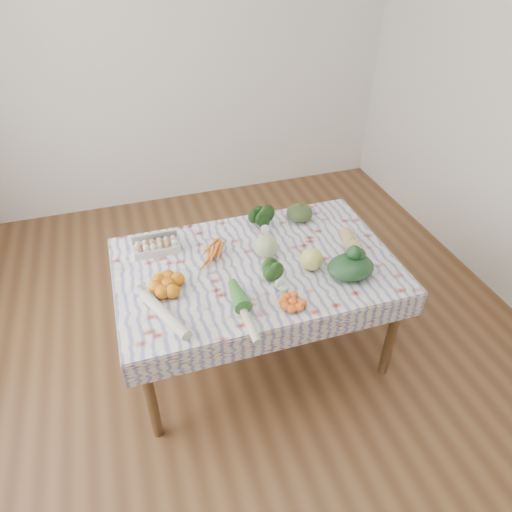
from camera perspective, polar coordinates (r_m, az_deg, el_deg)
ground at (r=3.26m, az=0.00°, el=-11.47°), size 4.50×4.50×0.00m
wall_back at (r=4.45m, az=-9.59°, el=23.47°), size 4.00×0.04×2.80m
dining_table at (r=2.78m, az=0.00°, el=-2.31°), size 1.60×1.00×0.75m
tablecloth at (r=2.73m, az=0.00°, el=-1.06°), size 1.66×1.06×0.01m
egg_carton at (r=2.86m, az=-12.29°, el=1.05°), size 0.28×0.11×0.07m
carrot_bunch at (r=2.79m, az=-5.38°, el=0.36°), size 0.28×0.27×0.04m
kale_bunch at (r=2.98m, az=1.02°, el=4.36°), size 0.18×0.16×0.13m
kabocha_squash at (r=3.09m, az=5.48°, el=5.39°), size 0.21×0.21×0.12m
cabbage at (r=2.74m, az=1.26°, el=1.23°), size 0.19×0.19×0.14m
butternut_squash at (r=2.88m, az=11.81°, el=1.87°), size 0.14×0.24×0.10m
orange_cluster at (r=2.56m, az=-10.95°, el=-3.49°), size 0.34×0.34×0.09m
broccoli at (r=2.55m, az=2.17°, el=-2.73°), size 0.18×0.18×0.10m
mandarin_cluster at (r=2.45m, az=4.61°, el=-5.70°), size 0.22×0.22×0.05m
grapefruit at (r=2.67m, az=6.98°, el=-0.40°), size 0.16×0.16×0.13m
spinach_bag at (r=2.66m, az=11.75°, el=-1.39°), size 0.28×0.23×0.12m
daikon at (r=2.41m, az=-11.36°, el=-7.16°), size 0.23×0.41×0.06m
leek at (r=2.39m, az=-1.46°, el=-7.09°), size 0.05×0.43×0.05m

